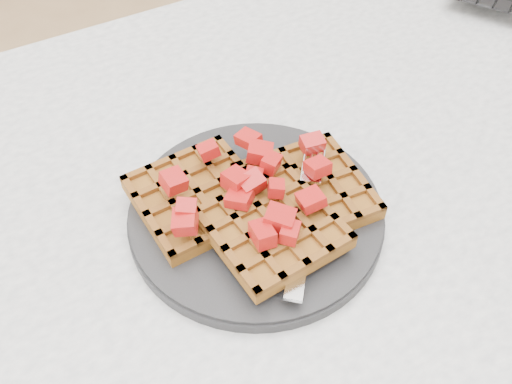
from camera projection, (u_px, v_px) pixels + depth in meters
table at (365, 223)px, 0.70m from camera, size 1.20×0.80×0.75m
plate at (256, 213)px, 0.56m from camera, size 0.25×0.25×0.02m
waffles at (258, 203)px, 0.54m from camera, size 0.21×0.19×0.03m
strawberry_pile at (256, 182)px, 0.52m from camera, size 0.15×0.15×0.02m
fork at (306, 214)px, 0.54m from camera, size 0.13×0.15×0.02m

